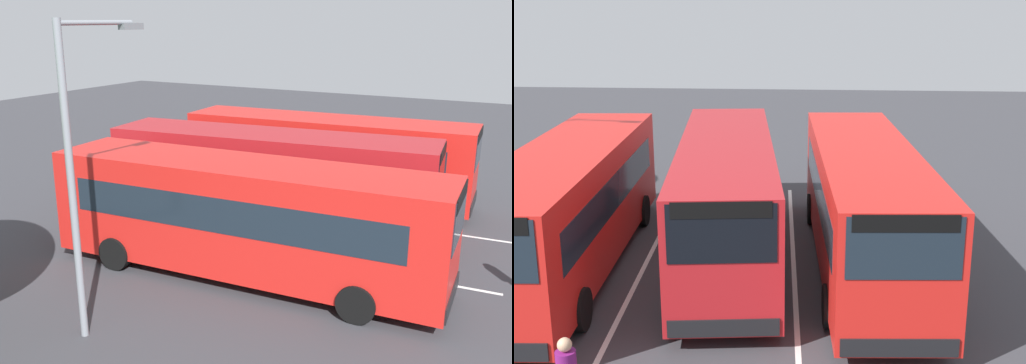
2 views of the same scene
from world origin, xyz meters
TOP-DOWN VIEW (x-y plane):
  - ground_plane at (0.00, 0.00)m, footprint 68.65×68.65m
  - bus_far_left at (0.74, -3.68)m, footprint 10.77×3.00m
  - bus_center_left at (-0.46, 0.14)m, footprint 10.85×3.60m
  - bus_center_right at (0.05, 3.73)m, footprint 10.79×3.08m
  - lane_stripe_outer_left at (0.00, -1.94)m, footprint 13.94×0.93m
  - lane_stripe_inner_left at (0.00, 1.94)m, footprint 13.94×0.93m

SIDE VIEW (x-z plane):
  - ground_plane at x=0.00m, z-range 0.00..0.00m
  - lane_stripe_outer_left at x=0.00m, z-range 0.00..0.01m
  - lane_stripe_inner_left at x=0.00m, z-range 0.00..0.01m
  - bus_far_left at x=0.74m, z-range 0.15..3.28m
  - bus_center_left at x=-0.46m, z-range 0.15..3.28m
  - bus_center_right at x=0.05m, z-range 0.15..3.28m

